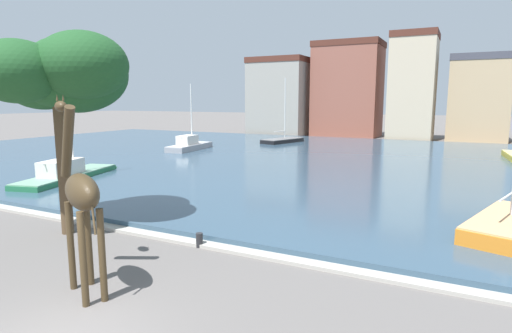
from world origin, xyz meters
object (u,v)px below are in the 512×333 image
object	(u,v)px
sailboat_orange	(511,225)
shade_tree	(62,75)
sailboat_green	(73,174)
giraffe_statue	(81,195)
sailboat_grey	(192,146)
sailboat_black	(285,141)
mooring_bollard	(199,240)

from	to	relation	value
sailboat_orange	shade_tree	distance (m)	17.42
sailboat_green	sailboat_orange	size ratio (longest dim) A/B	1.41
giraffe_statue	sailboat_green	world-z (taller)	sailboat_green
giraffe_statue	sailboat_grey	distance (m)	30.15
sailboat_black	shade_tree	size ratio (longest dim) A/B	1.01
giraffe_statue	sailboat_grey	size ratio (longest dim) A/B	0.74
giraffe_statue	sailboat_green	bearing A→B (deg)	141.15
shade_tree	mooring_bollard	distance (m)	7.82
giraffe_statue	shade_tree	distance (m)	6.56
sailboat_green	mooring_bollard	xyz separation A→B (m)	(13.58, -6.17, -0.26)
sailboat_black	mooring_bollard	distance (m)	33.84
shade_tree	mooring_bollard	xyz separation A→B (m)	(5.29, 0.82, -5.70)
giraffe_statue	shade_tree	bearing A→B (deg)	143.59
sailboat_green	sailboat_orange	xyz separation A→B (m)	(23.32, -0.10, -0.05)
giraffe_statue	shade_tree	world-z (taller)	shade_tree
sailboat_green	sailboat_black	size ratio (longest dim) A/B	1.20
sailboat_orange	shade_tree	bearing A→B (deg)	-155.39
giraffe_statue	mooring_bollard	bearing A→B (deg)	80.18
sailboat_black	shade_tree	bearing A→B (deg)	-81.62
sailboat_green	sailboat_grey	distance (m)	15.86
sailboat_grey	mooring_bollard	size ratio (longest dim) A/B	14.08
sailboat_grey	shade_tree	size ratio (longest dim) A/B	0.95
giraffe_statue	sailboat_orange	bearing A→B (deg)	44.42
giraffe_statue	shade_tree	size ratio (longest dim) A/B	0.70
giraffe_statue	mooring_bollard	world-z (taller)	giraffe_statue
giraffe_statue	mooring_bollard	xyz separation A→B (m)	(0.72, 4.19, -2.40)
sailboat_black	sailboat_grey	bearing A→B (deg)	-118.16
giraffe_statue	mooring_bollard	distance (m)	4.88
giraffe_statue	sailboat_grey	xyz separation A→B (m)	(-15.00, 26.07, -2.07)
sailboat_orange	shade_tree	xyz separation A→B (m)	(-15.03, -6.88, 5.49)
sailboat_orange	mooring_bollard	distance (m)	11.47
sailboat_black	mooring_bollard	world-z (taller)	sailboat_black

